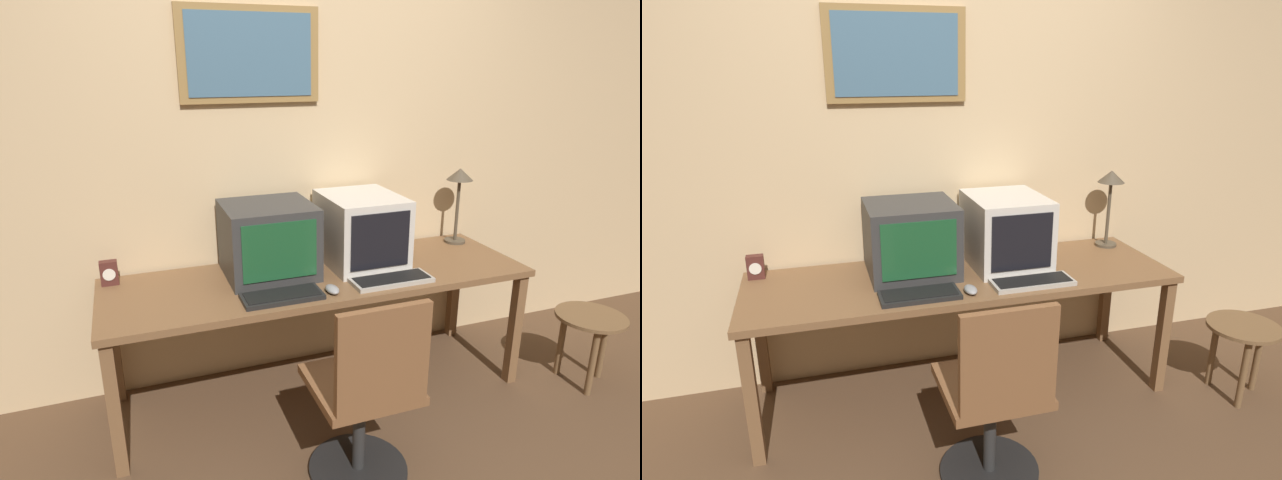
% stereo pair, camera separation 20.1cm
% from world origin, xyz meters
% --- Properties ---
extents(wall_back, '(8.00, 0.08, 2.60)m').
position_xyz_m(wall_back, '(-0.00, 1.46, 1.31)').
color(wall_back, '#D1B284').
rests_on(wall_back, ground_plane).
extents(desk, '(2.23, 0.70, 0.70)m').
position_xyz_m(desk, '(0.00, 1.06, 0.64)').
color(desk, brown).
rests_on(desk, ground_plane).
extents(monitor_left, '(0.46, 0.43, 0.38)m').
position_xyz_m(monitor_left, '(-0.25, 1.17, 0.89)').
color(monitor_left, '#333333').
rests_on(monitor_left, desk).
extents(monitor_right, '(0.40, 0.48, 0.39)m').
position_xyz_m(monitor_right, '(0.28, 1.16, 0.90)').
color(monitor_right, beige).
rests_on(monitor_right, desk).
extents(keyboard_main, '(0.39, 0.17, 0.03)m').
position_xyz_m(keyboard_main, '(-0.27, 0.85, 0.72)').
color(keyboard_main, black).
rests_on(keyboard_main, desk).
extents(keyboard_side, '(0.42, 0.16, 0.03)m').
position_xyz_m(keyboard_side, '(0.31, 0.84, 0.72)').
color(keyboard_side, '#A8A399').
rests_on(keyboard_side, desk).
extents(mouse_near_keyboard, '(0.06, 0.11, 0.03)m').
position_xyz_m(mouse_near_keyboard, '(-0.03, 0.83, 0.72)').
color(mouse_near_keyboard, gray).
rests_on(mouse_near_keyboard, desk).
extents(desk_clock, '(0.08, 0.05, 0.13)m').
position_xyz_m(desk_clock, '(-1.04, 1.31, 0.77)').
color(desk_clock, '#4C231E').
rests_on(desk_clock, desk).
extents(desk_lamp, '(0.16, 0.16, 0.46)m').
position_xyz_m(desk_lamp, '(0.98, 1.28, 1.07)').
color(desk_lamp, '#4C4233').
rests_on(desk_lamp, desk).
extents(office_chair, '(0.45, 0.45, 0.91)m').
position_xyz_m(office_chair, '(-0.06, 0.34, 0.40)').
color(office_chair, black).
rests_on(office_chair, ground_plane).
extents(side_stool, '(0.38, 0.38, 0.43)m').
position_xyz_m(side_stool, '(1.45, 0.61, 0.34)').
color(side_stool, brown).
rests_on(side_stool, ground_plane).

